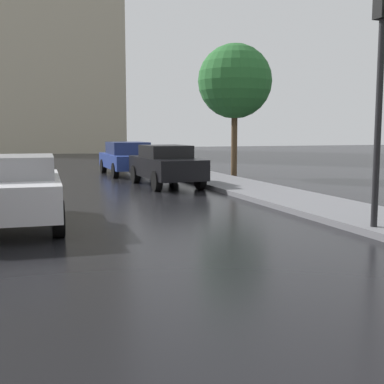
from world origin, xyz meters
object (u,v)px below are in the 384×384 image
car_white_near_kerb (13,189)px  car_black_behind_camera (166,165)px  traffic_light (382,56)px  street_tree_near (235,82)px  car_blue_far_lane (127,158)px

car_white_near_kerb → car_black_behind_camera: 8.06m
traffic_light → car_black_behind_camera: bearing=98.3°
car_white_near_kerb → street_tree_near: (8.70, 8.88, 3.20)m
car_white_near_kerb → car_black_behind_camera: bearing=-125.6°
street_tree_near → traffic_light: bearing=-101.2°
car_white_near_kerb → traffic_light: 7.46m
car_blue_far_lane → traffic_light: traffic_light is taller
traffic_light → car_blue_far_lane: bearing=96.8°
street_tree_near → car_black_behind_camera: bearing=-145.5°
car_black_behind_camera → street_tree_near: bearing=32.7°
car_blue_far_lane → car_white_near_kerb: bearing=-112.8°
car_blue_far_lane → traffic_light: (1.70, -14.33, 2.50)m
car_white_near_kerb → car_black_behind_camera: size_ratio=0.96×
car_blue_far_lane → street_tree_near: street_tree_near is taller
street_tree_near → car_white_near_kerb: bearing=-134.4°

